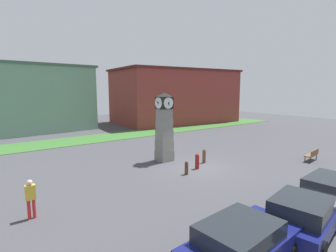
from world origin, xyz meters
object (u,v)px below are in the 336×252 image
bench (312,154)px  pedestrian_near_bench (31,196)px  clock_tower (164,128)px  bollard_far_row (186,168)px  bollard_near_tower (204,156)px  bollard_mid_row (197,161)px  car_by_building (331,192)px  pedestrian_crossing_lot (204,117)px  car_navy_sedan (243,243)px  car_near_tower (302,216)px

bench → pedestrian_near_bench: size_ratio=0.95×
clock_tower → bollard_far_row: (-0.81, -3.57, -2.11)m
bollard_near_tower → bollard_mid_row: 1.63m
pedestrian_near_bench → bollard_near_tower: bearing=8.1°
car_by_building → pedestrian_crossing_lot: size_ratio=2.67×
clock_tower → pedestrian_near_bench: bearing=-158.0°
car_navy_sedan → car_by_building: 6.61m
car_navy_sedan → car_near_tower: (3.33, -0.19, -0.02)m
clock_tower → pedestrian_near_bench: clock_tower is taller
bench → pedestrian_crossing_lot: (9.07, 21.15, 0.47)m
bollard_near_tower → bollard_mid_row: (-1.44, -0.78, 0.02)m
car_navy_sedan → pedestrian_crossing_lot: 34.70m
clock_tower → bench: bearing=-37.5°
car_by_building → bollard_mid_row: bearing=95.5°
bollard_near_tower → bench: bollard_near_tower is taller
car_navy_sedan → bollard_far_row: bearing=60.5°
bollard_far_row → clock_tower: bearing=77.3°
car_navy_sedan → bollard_mid_row: bearing=55.0°
clock_tower → pedestrian_crossing_lot: size_ratio=3.04×
car_by_building → pedestrian_near_bench: (-11.34, 7.28, 0.20)m
bollard_far_row → car_near_tower: car_near_tower is taller
clock_tower → car_navy_sedan: bearing=-114.7°
clock_tower → bollard_mid_row: 3.74m
car_by_building → bench: car_by_building is taller
bollard_far_row → car_by_building: car_by_building is taller
bollard_near_tower → bollard_far_row: bearing=-156.2°
clock_tower → car_near_tower: 11.91m
bollard_far_row → pedestrian_crossing_lot: size_ratio=0.52×
bollard_mid_row → bollard_near_tower: bearing=28.5°
car_navy_sedan → pedestrian_crossing_lot: bearing=47.6°
pedestrian_crossing_lot → bollard_mid_row: bearing=-135.5°
car_navy_sedan → car_by_building: bearing=0.9°
bollard_far_row → car_near_tower: bearing=-97.9°
bench → pedestrian_near_bench: bearing=171.3°
bollard_near_tower → bollard_mid_row: bollard_mid_row is taller
bollard_near_tower → car_navy_sedan: bearing=-128.6°
car_near_tower → bench: 11.95m
bollard_mid_row → bollard_far_row: (-1.38, -0.46, -0.10)m
bollard_near_tower → pedestrian_crossing_lot: 23.10m
pedestrian_crossing_lot → bollard_far_row: bearing=-136.9°
car_navy_sedan → car_near_tower: bearing=-3.3°
pedestrian_near_bench → pedestrian_crossing_lot: pedestrian_near_bench is taller
bollard_mid_row → car_navy_sedan: (-5.83, -8.32, 0.23)m
car_by_building → bench: (7.72, 4.36, -0.28)m
clock_tower → car_near_tower: (-1.93, -11.62, -1.80)m
car_navy_sedan → car_by_building: size_ratio=1.00×
bollard_mid_row → car_by_building: bearing=-84.5°
car_near_tower → car_by_building: car_by_building is taller
bollard_near_tower → car_by_building: (-0.65, -8.99, 0.26)m
car_near_tower → bollard_mid_row: bearing=73.6°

